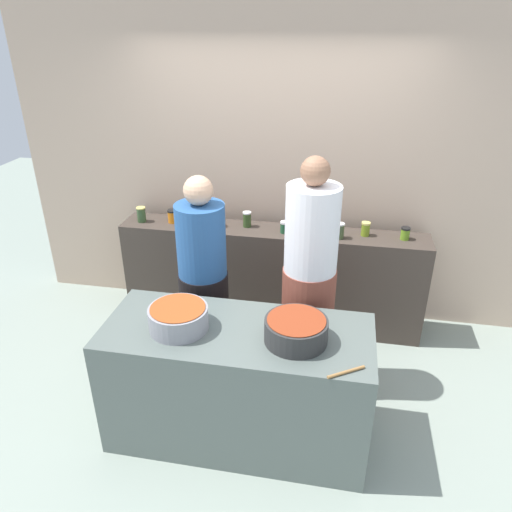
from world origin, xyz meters
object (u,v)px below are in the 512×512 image
object	(u,v)px
preserve_jar_0	(141,214)
preserve_jar_1	(172,216)
preserve_jar_3	(196,217)
preserve_jar_2	(185,217)
preserve_jar_8	(340,231)
preserve_jar_10	(405,233)
cooking_pot_left	(179,318)
cook_with_tongs	(204,291)
cook_in_cap	(309,292)
wooden_spoon	(346,372)
preserve_jar_4	(217,221)
preserve_jar_6	(284,227)
preserve_jar_9	(366,229)
preserve_jar_5	(247,219)
cooking_pot_center	(296,330)
preserve_jar_7	(311,223)

from	to	relation	value
preserve_jar_0	preserve_jar_1	world-z (taller)	preserve_jar_0
preserve_jar_1	preserve_jar_3	size ratio (longest dim) A/B	0.90
preserve_jar_2	preserve_jar_8	world-z (taller)	preserve_jar_8
preserve_jar_2	preserve_jar_10	bearing A→B (deg)	-0.42
cooking_pot_left	cook_with_tongs	distance (m)	0.68
preserve_jar_2	cook_with_tongs	size ratio (longest dim) A/B	0.07
cook_in_cap	wooden_spoon	bearing A→B (deg)	-72.35
preserve_jar_3	preserve_jar_10	world-z (taller)	preserve_jar_3
preserve_jar_4	preserve_jar_6	xyz separation A→B (m)	(0.60, -0.03, -0.00)
preserve_jar_4	preserve_jar_9	xyz separation A→B (m)	(1.28, 0.04, 0.01)
preserve_jar_2	preserve_jar_0	bearing A→B (deg)	-172.44
preserve_jar_3	preserve_jar_5	distance (m)	0.46
preserve_jar_0	cook_in_cap	xyz separation A→B (m)	(1.58, -0.77, -0.18)
preserve_jar_6	preserve_jar_10	bearing A→B (deg)	2.64
preserve_jar_6	preserve_jar_8	world-z (taller)	preserve_jar_8
cook_in_cap	preserve_jar_9	bearing A→B (deg)	64.35
wooden_spoon	preserve_jar_5	bearing A→B (deg)	117.72
preserve_jar_10	cook_with_tongs	world-z (taller)	cook_with_tongs
preserve_jar_9	cook_with_tongs	bearing A→B (deg)	-145.48
preserve_jar_10	cook_with_tongs	size ratio (longest dim) A/B	0.06
preserve_jar_5	preserve_jar_8	world-z (taller)	preserve_jar_5
preserve_jar_1	cooking_pot_center	xyz separation A→B (m)	(1.28, -1.45, -0.07)
preserve_jar_4	cooking_pot_center	bearing A→B (deg)	-59.03
cooking_pot_left	wooden_spoon	xyz separation A→B (m)	(1.04, -0.24, -0.07)
preserve_jar_3	cook_in_cap	distance (m)	1.37
preserve_jar_8	preserve_jar_4	bearing A→B (deg)	176.85
preserve_jar_8	cooking_pot_center	size ratio (longest dim) A/B	0.35
preserve_jar_9	cook_with_tongs	distance (m)	1.47
cooking_pot_left	cooking_pot_center	world-z (taller)	cooking_pot_center
preserve_jar_7	preserve_jar_8	size ratio (longest dim) A/B	1.02
preserve_jar_3	cook_with_tongs	size ratio (longest dim) A/B	0.08
preserve_jar_4	preserve_jar_10	distance (m)	1.61
preserve_jar_0	preserve_jar_7	xyz separation A→B (m)	(1.52, 0.07, 0.00)
preserve_jar_3	preserve_jar_9	xyz separation A→B (m)	(1.48, 0.01, -0.01)
preserve_jar_3	cooking_pot_center	distance (m)	1.80
preserve_jar_9	cook_in_cap	xyz separation A→B (m)	(-0.40, -0.83, -0.17)
preserve_jar_10	preserve_jar_3	bearing A→B (deg)	179.84
preserve_jar_3	cooking_pot_center	world-z (taller)	preserve_jar_3
preserve_jar_7	cook_with_tongs	size ratio (longest dim) A/B	0.08
preserve_jar_2	wooden_spoon	bearing A→B (deg)	-49.25
preserve_jar_3	preserve_jar_10	distance (m)	1.81
preserve_jar_10	cook_in_cap	bearing A→B (deg)	-131.64
cooking_pot_center	preserve_jar_4	bearing A→B (deg)	120.97
preserve_jar_8	cook_in_cap	xyz separation A→B (m)	(-0.18, -0.73, -0.18)
preserve_jar_4	preserve_jar_5	distance (m)	0.26
preserve_jar_1	preserve_jar_2	xyz separation A→B (m)	(0.11, 0.02, -0.01)
preserve_jar_7	wooden_spoon	size ratio (longest dim) A/B	0.59
preserve_jar_9	wooden_spoon	world-z (taller)	preserve_jar_9
wooden_spoon	preserve_jar_9	bearing A→B (deg)	86.10
preserve_jar_4	preserve_jar_7	distance (m)	0.82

